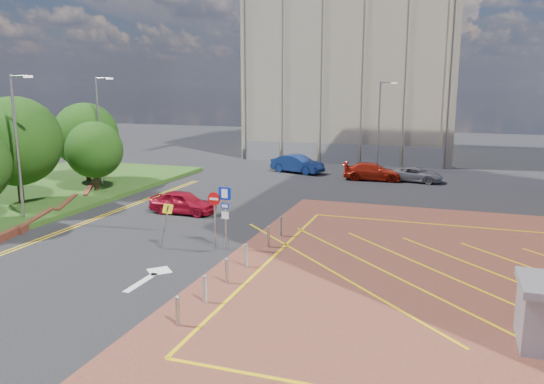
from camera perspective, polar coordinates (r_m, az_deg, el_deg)
The scene contains 19 objects.
ground at distance 24.87m, azimuth -6.96°, elevation -6.73°, with size 140.00×140.00×0.00m, color black.
forecourt at distance 22.90m, azimuth 27.03°, elevation -9.56°, with size 26.00×26.00×0.02m, color brown.
grass_bed at distance 40.05m, azimuth -26.89°, elevation -0.68°, with size 14.00×32.00×0.30m, color #264917.
retaining_wall at distance 32.99m, azimuth -24.24°, elevation -2.75°, with size 6.06×20.33×0.40m.
tree_b at distance 37.01m, azimuth -25.84°, elevation 4.93°, with size 5.60×5.60×6.74m.
tree_c at distance 39.57m, azimuth -18.58°, elevation 4.31°, with size 4.00×4.00×4.90m.
tree_d at distance 43.69m, azimuth -19.41°, elevation 5.78°, with size 5.00×5.00×6.08m.
lamp_left_near at distance 32.69m, azimuth -25.68°, elevation 4.96°, with size 1.53×0.16×8.00m.
lamp_left_far at distance 41.58m, azimuth -18.06°, elevation 6.70°, with size 1.53×0.16×8.00m.
lamp_back at distance 49.76m, azimuth 11.52°, elevation 7.39°, with size 1.53×0.16×8.00m.
sign_cluster at distance 25.08m, azimuth -5.49°, elevation -1.90°, with size 1.17×0.12×3.20m.
warning_sign at distance 25.64m, azimuth -11.35°, elevation -2.99°, with size 0.73×0.41×2.25m.
bollard_row at distance 22.39m, azimuth -3.49°, elevation -7.49°, with size 0.14×11.14×0.90m.
construction_building at distance 62.19m, azimuth 9.40°, elevation 14.38°, with size 21.20×19.20×22.00m, color #A99C8A.
construction_fence at distance 52.52m, azimuth 8.32°, elevation 4.02°, with size 21.60×0.06×2.00m, color gray.
car_red_left at distance 32.70m, azimuth -9.57°, elevation -1.09°, with size 1.65×4.10×1.40m, color #A50E24.
car_blue_back at distance 47.20m, azimuth 2.75°, elevation 3.04°, with size 1.67×4.80×1.58m, color navy.
car_red_back at distance 44.30m, azimuth 10.79°, elevation 2.17°, with size 1.96×4.83×1.40m, color red.
car_silver_back at distance 44.35m, azimuth 15.20°, elevation 1.83°, with size 1.95×4.23×1.18m, color #99989F.
Camera 1 is at (10.36, -21.24, 7.76)m, focal length 35.00 mm.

